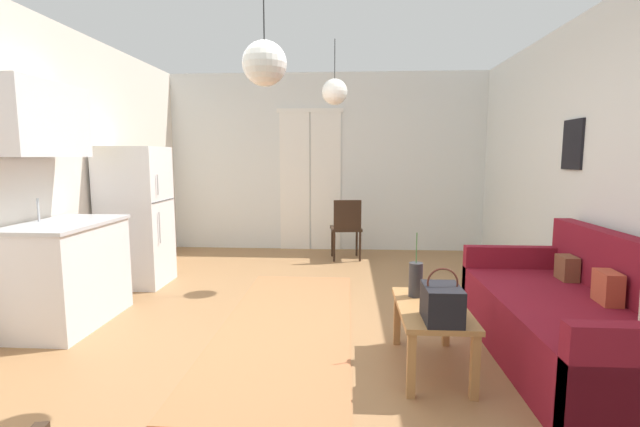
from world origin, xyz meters
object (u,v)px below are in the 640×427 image
(coffee_table, at_px, (432,316))
(pendant_lamp_far, at_px, (335,92))
(refrigerator, at_px, (136,217))
(bamboo_vase, at_px, (416,279))
(handbag, at_px, (442,303))
(accent_chair, at_px, (346,226))
(couch, at_px, (579,324))
(pendant_lamp_near, at_px, (265,63))

(coffee_table, relative_size, pendant_lamp_far, 1.22)
(refrigerator, relative_size, pendant_lamp_far, 2.23)
(bamboo_vase, height_order, handbag, bamboo_vase)
(bamboo_vase, bearing_deg, coffee_table, -68.17)
(handbag, distance_m, pendant_lamp_far, 2.90)
(accent_chair, xyz_separation_m, pendant_lamp_far, (-0.14, -1.16, 1.67))
(coffee_table, xyz_separation_m, handbag, (0.00, -0.28, 0.18))
(bamboo_vase, relative_size, accent_chair, 0.55)
(handbag, xyz_separation_m, pendant_lamp_far, (-0.73, 2.31, 1.59))
(couch, bearing_deg, pendant_lamp_far, 133.01)
(couch, height_order, refrigerator, refrigerator)
(pendant_lamp_far, bearing_deg, handbag, -72.36)
(pendant_lamp_near, relative_size, pendant_lamp_far, 1.23)
(accent_chair, bearing_deg, couch, 111.35)
(refrigerator, relative_size, accent_chair, 1.82)
(coffee_table, xyz_separation_m, bamboo_vase, (-0.08, 0.21, 0.19))
(handbag, bearing_deg, couch, 21.58)
(couch, bearing_deg, refrigerator, 156.74)
(bamboo_vase, bearing_deg, couch, -3.64)
(bamboo_vase, bearing_deg, pendant_lamp_near, -151.02)
(handbag, relative_size, refrigerator, 0.22)
(handbag, distance_m, pendant_lamp_near, 1.78)
(bamboo_vase, relative_size, pendant_lamp_far, 0.67)
(coffee_table, bearing_deg, pendant_lamp_far, 109.73)
(accent_chair, bearing_deg, pendant_lamp_near, 75.73)
(bamboo_vase, bearing_deg, refrigerator, 150.17)
(coffee_table, bearing_deg, accent_chair, 100.51)
(coffee_table, xyz_separation_m, accent_chair, (-0.59, 3.20, 0.11))
(couch, relative_size, pendant_lamp_near, 2.31)
(bamboo_vase, relative_size, refrigerator, 0.30)
(coffee_table, distance_m, handbag, 0.33)
(coffee_table, bearing_deg, bamboo_vase, 111.83)
(couch, xyz_separation_m, pendant_lamp_near, (-2.10, -0.47, 1.69))
(pendant_lamp_near, bearing_deg, bamboo_vase, 28.98)
(couch, bearing_deg, accent_chair, 118.10)
(bamboo_vase, xyz_separation_m, accent_chair, (-0.51, 2.99, -0.08))
(coffee_table, bearing_deg, pendant_lamp_near, -162.45)
(accent_chair, distance_m, pendant_lamp_far, 2.04)
(coffee_table, bearing_deg, handbag, -88.97)
(bamboo_vase, relative_size, handbag, 1.39)
(couch, height_order, pendant_lamp_near, pendant_lamp_near)
(refrigerator, height_order, pendant_lamp_near, pendant_lamp_near)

